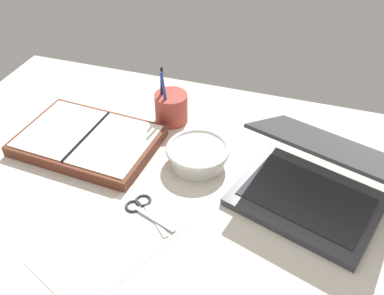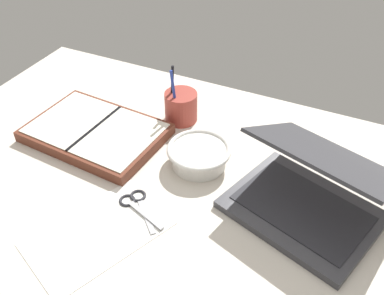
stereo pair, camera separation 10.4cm
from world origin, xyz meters
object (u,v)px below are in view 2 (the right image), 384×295
(planner, at_px, (96,132))
(pen_cup, at_px, (181,106))
(scissors, at_px, (136,203))
(laptop, at_px, (311,192))
(bowl, at_px, (199,155))

(planner, bearing_deg, pen_cup, 49.37)
(pen_cup, distance_m, scissors, 0.35)
(laptop, bearing_deg, bowl, -168.27)
(pen_cup, xyz_separation_m, planner, (-0.17, -0.18, -0.03))
(laptop, xyz_separation_m, bowl, (-0.29, 0.03, -0.02))
(pen_cup, distance_m, planner, 0.25)
(bowl, height_order, planner, bowl)
(bowl, height_order, pen_cup, pen_cup)
(laptop, bearing_deg, planner, -163.05)
(pen_cup, bearing_deg, scissors, -80.74)
(laptop, relative_size, scissors, 2.89)
(pen_cup, height_order, planner, pen_cup)
(bowl, xyz_separation_m, planner, (-0.30, -0.02, -0.01))
(scissors, bearing_deg, laptop, 54.81)
(laptop, relative_size, planner, 1.05)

